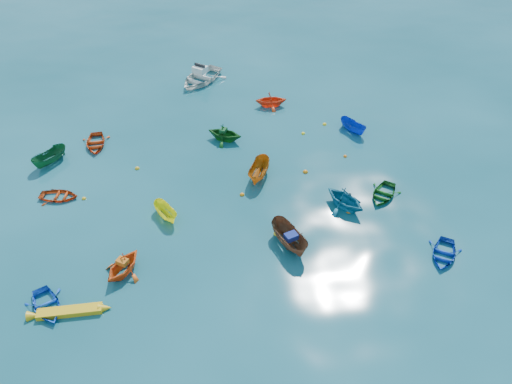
{
  "coord_description": "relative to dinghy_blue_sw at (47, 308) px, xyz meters",
  "views": [
    {
      "loc": [
        -3.12,
        -21.2,
        22.17
      ],
      "look_at": [
        0.0,
        5.0,
        0.4
      ],
      "focal_mm": 35.0,
      "sensor_mm": 36.0,
      "label": 1
    }
  ],
  "objects": [
    {
      "name": "sampan_orange_n",
      "position": [
        12.9,
        10.22,
        0.0
      ],
      "size": [
        2.35,
        3.45,
        1.25
      ],
      "primitive_type": "imported",
      "rotation": [
        0.0,
        0.0,
        -0.39
      ],
      "color": "#B96111",
      "rests_on": "ground"
    },
    {
      "name": "tarp_orange_a",
      "position": [
        3.98,
        2.17,
        0.87
      ],
      "size": [
        0.79,
        0.75,
        0.31
      ],
      "primitive_type": "cube",
      "rotation": [
        0.0,
        0.0,
        -0.57
      ],
      "color": "orange",
      "rests_on": "dinghy_orange_w"
    },
    {
      "name": "tarp_blue_a",
      "position": [
        13.97,
        3.05,
        0.86
      ],
      "size": [
        0.9,
        0.8,
        0.36
      ],
      "primitive_type": "cube",
      "rotation": [
        0.0,
        0.0,
        0.37
      ],
      "color": "navy",
      "rests_on": "sampan_brown_mid"
    },
    {
      "name": "dinghy_red_far",
      "position": [
        0.61,
        15.77,
        0.0
      ],
      "size": [
        2.41,
        3.2,
        0.63
      ],
      "primitive_type": "imported",
      "rotation": [
        0.0,
        0.0,
        0.08
      ],
      "color": "#C93F10",
      "rests_on": "ground"
    },
    {
      "name": "buoy_ye_a",
      "position": [
        13.27,
        4.24,
        0.0
      ],
      "size": [
        0.38,
        0.38,
        0.38
      ],
      "primitive_type": "sphere",
      "color": "yellow",
      "rests_on": "ground"
    },
    {
      "name": "buoy_ye_b",
      "position": [
        4.05,
        12.28,
        0.0
      ],
      "size": [
        0.34,
        0.34,
        0.34
      ],
      "primitive_type": "sphere",
      "color": "gold",
      "rests_on": "ground"
    },
    {
      "name": "ground",
      "position": [
        12.41,
        3.06,
        0.0
      ],
      "size": [
        160.0,
        160.0,
        0.0
      ],
      "primitive_type": "plane",
      "color": "#0A404B",
      "rests_on": "ground"
    },
    {
      "name": "sampan_blue_far",
      "position": [
        21.27,
        15.43,
        0.0
      ],
      "size": [
        2.19,
        2.82,
        1.03
      ],
      "primitive_type": "imported",
      "rotation": [
        0.0,
        0.0,
        0.52
      ],
      "color": "#0E34B9",
      "rests_on": "ground"
    },
    {
      "name": "sampan_brown_mid",
      "position": [
        13.91,
        3.19,
        0.0
      ],
      "size": [
        2.49,
        3.74,
        1.35
      ],
      "primitive_type": "imported",
      "rotation": [
        0.0,
        0.0,
        0.37
      ],
      "color": "brown",
      "rests_on": "ground"
    },
    {
      "name": "dinghy_green_e",
      "position": [
        21.12,
        7.07,
        0.0
      ],
      "size": [
        3.4,
        3.56,
        0.6
      ],
      "primitive_type": "imported",
      "rotation": [
        0.0,
        0.0,
        -0.65
      ],
      "color": "#145718",
      "rests_on": "ground"
    },
    {
      "name": "sampan_yellow_mid",
      "position": [
        6.32,
        6.69,
        0.0
      ],
      "size": [
        2.05,
        2.65,
        0.97
      ],
      "primitive_type": "imported",
      "rotation": [
        0.0,
        0.0,
        0.51
      ],
      "color": "#FFF316",
      "rests_on": "ground"
    },
    {
      "name": "buoy_or_a",
      "position": [
        0.72,
        -0.21,
        0.0
      ],
      "size": [
        0.3,
        0.3,
        0.3
      ],
      "primitive_type": "sphere",
      "color": "#E05B0C",
      "rests_on": "ground"
    },
    {
      "name": "dinghy_blue_sw",
      "position": [
        0.0,
        0.0,
        0.0
      ],
      "size": [
        3.07,
        3.42,
        0.58
      ],
      "primitive_type": "imported",
      "rotation": [
        0.0,
        0.0,
        0.47
      ],
      "color": "blue",
      "rests_on": "ground"
    },
    {
      "name": "buoy_or_d",
      "position": [
        16.34,
        10.38,
        0.0
      ],
      "size": [
        0.38,
        0.38,
        0.38
      ],
      "primitive_type": "sphere",
      "color": "orange",
      "rests_on": "ground"
    },
    {
      "name": "dinghy_orange_w",
      "position": [
        3.95,
        2.13,
        0.0
      ],
      "size": [
        3.45,
        3.56,
        1.43
      ],
      "primitive_type": "imported",
      "rotation": [
        0.0,
        0.0,
        -0.57
      ],
      "color": "#F05916",
      "rests_on": "ground"
    },
    {
      "name": "dinghy_cyan_se",
      "position": [
        18.18,
        6.29,
        0.0
      ],
      "size": [
        3.85,
        3.96,
        1.59
      ],
      "primitive_type": "imported",
      "rotation": [
        0.0,
        0.0,
        0.61
      ],
      "color": "#166B8D",
      "rests_on": "ground"
    },
    {
      "name": "dinghy_green_n",
      "position": [
        10.77,
        15.36,
        0.0
      ],
      "size": [
        3.58,
        3.41,
        1.47
      ],
      "primitive_type": "imported",
      "rotation": [
        0.0,
        0.0,
        1.1
      ],
      "color": "#145619",
      "rests_on": "ground"
    },
    {
      "name": "buoy_ye_d",
      "position": [
        0.63,
        9.21,
        0.0
      ],
      "size": [
        0.3,
        0.3,
        0.3
      ],
      "primitive_type": "sphere",
      "color": "yellow",
      "rests_on": "ground"
    },
    {
      "name": "buoy_or_b",
      "position": [
        18.36,
        5.74,
        0.0
      ],
      "size": [
        0.34,
        0.34,
        0.34
      ],
      "primitive_type": "sphere",
      "color": "orange",
      "rests_on": "ground"
    },
    {
      "name": "kayak_yellow",
      "position": [
        1.29,
        -0.48,
        0.0
      ],
      "size": [
        4.13,
        0.69,
        0.42
      ],
      "primitive_type": null,
      "rotation": [
        0.0,
        0.0,
        1.59
      ],
      "color": "gold",
      "rests_on": "ground"
    },
    {
      "name": "motorboat_white",
      "position": [
        9.2,
        25.73,
        0.0
      ],
      "size": [
        6.04,
        6.29,
        1.66
      ],
      "primitive_type": "imported",
      "rotation": [
        0.0,
        0.0,
        -0.66
      ],
      "color": "silver",
      "rests_on": "ground"
    },
    {
      "name": "buoy_or_c",
      "position": [
        11.47,
        8.34,
        0.0
      ],
      "size": [
        0.33,
        0.33,
        0.33
      ],
      "primitive_type": "sphere",
      "color": "orange",
      "rests_on": "ground"
    },
    {
      "name": "tarp_green_b",
      "position": [
        10.68,
        15.41,
        0.88
      ],
      "size": [
        0.67,
        0.73,
        0.29
      ],
      "primitive_type": "cube",
      "rotation": [
        0.0,
        0.0,
        1.1
      ],
      "color": "#134D22",
      "rests_on": "dinghy_green_n"
    },
    {
      "name": "buoy_or_e",
      "position": [
        19.75,
        11.96,
        0.0
      ],
      "size": [
        0.29,
        0.29,
        0.29
      ],
      "primitive_type": "sphere",
      "color": "orange",
      "rests_on": "ground"
    },
    {
      "name": "dinghy_red_nw",
      "position": [
        -1.06,
        9.51,
        0.0
      ],
      "size": [
        2.95,
        2.34,
        0.55
      ],
      "primitive_type": "imported",
      "rotation": [
        0.0,
        0.0,
        1.39
      ],
      "color": "#BF3A0F",
      "rests_on": "ground"
    },
    {
      "name": "buoy_ye_e",
      "position": [
        19.21,
        16.67,
        0.0
      ],
      "size": [
        0.34,
        0.34,
        0.34
      ],
      "primitive_type": "sphere",
      "color": "yellow",
      "rests_on": "ground"
    },
    {
      "name": "dinghy_orange_far",
      "position": [
        15.18,
        20.28,
        0.0
      ],
      "size": [
        2.78,
        2.42,
        1.42
      ],
      "primitive_type": "imported",
      "rotation": [
        0.0,
        0.0,
        1.54
      ],
      "color": "#F04116",
      "rests_on": "ground"
    },
    {
      "name": "sampan_green_far",
      "position": [
        -2.41,
        13.78,
        0.0
      ],
      "size": [
        2.77,
        3.01,
        1.15
      ],
      "primitive_type": "imported",
      "rotation": [
        0.0,
        0.0,
        -0.69
      ],
      "color": "#14552D",
      "rests_on": "ground"
    },
    {
      "name": "buoy_ye_c",
      "position": [
        17.17,
        15.5,
        0.0
      ],
      "size": [
        0.31,
        0.31,
        0.31
      ],
      "primitive_type": "sphere",
      "color": "yellow",
      "rests_on": "ground"
    },
    {
      "name": "dinghy_blue_se",
      "position": [
        22.99,
        1.17,
        0.0
      ],
      "size": [
        3.2,
        3.48,
        0.59
      ],
      "primitive_type": "imported",
      "rotation": [
        0.0,
        0.0,
        -0.54
      ],
      "color": "#0E38B4",
      "rests_on": "ground"
    }
  ]
}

